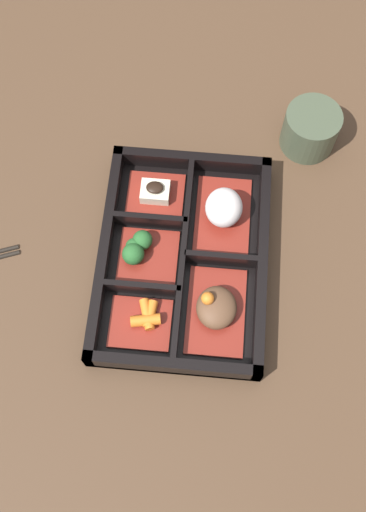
% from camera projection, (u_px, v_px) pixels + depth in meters
% --- Properties ---
extents(ground_plane, '(3.00, 3.00, 0.00)m').
position_uv_depth(ground_plane, '(183.00, 262.00, 0.87)').
color(ground_plane, '#4C3523').
extents(bento_base, '(0.33, 0.24, 0.01)m').
position_uv_depth(bento_base, '(183.00, 261.00, 0.86)').
color(bento_base, black).
rests_on(bento_base, ground_plane).
extents(bento_rim, '(0.33, 0.24, 0.04)m').
position_uv_depth(bento_rim, '(182.00, 257.00, 0.85)').
color(bento_rim, black).
rests_on(bento_rim, ground_plane).
extents(bowl_rice, '(0.13, 0.08, 0.06)m').
position_uv_depth(bowl_rice, '(224.00, 210.00, 0.86)').
color(bowl_rice, maroon).
rests_on(bowl_rice, bento_base).
extents(bowl_stew, '(0.13, 0.08, 0.05)m').
position_uv_depth(bowl_stew, '(216.00, 308.00, 0.82)').
color(bowl_stew, maroon).
rests_on(bowl_stew, bento_base).
extents(bowl_tofu, '(0.08, 0.08, 0.03)m').
position_uv_depth(bowl_tofu, '(155.00, 193.00, 0.89)').
color(bowl_tofu, maroon).
rests_on(bowl_tofu, bento_base).
extents(bowl_greens, '(0.08, 0.08, 0.04)m').
position_uv_depth(bowl_greens, '(140.00, 251.00, 0.85)').
color(bowl_greens, maroon).
rests_on(bowl_greens, bento_base).
extents(bowl_carrots, '(0.07, 0.08, 0.02)m').
position_uv_depth(bowl_carrots, '(143.00, 321.00, 0.82)').
color(bowl_carrots, maroon).
rests_on(bowl_carrots, bento_base).
extents(tea_cup, '(0.08, 0.08, 0.07)m').
position_uv_depth(tea_cup, '(310.00, 129.00, 0.91)').
color(tea_cup, '#424C38').
rests_on(tea_cup, ground_plane).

